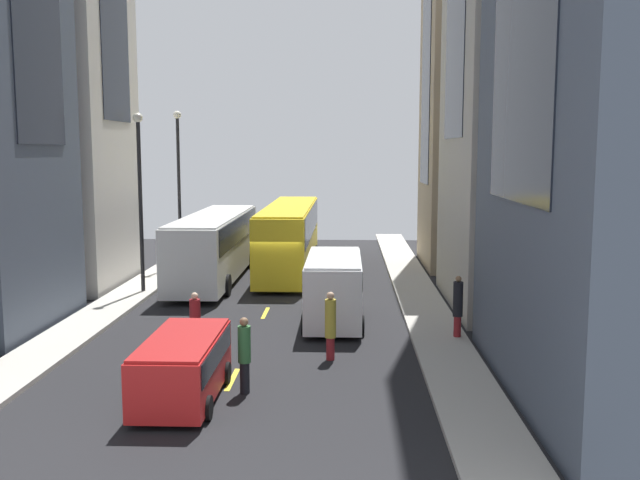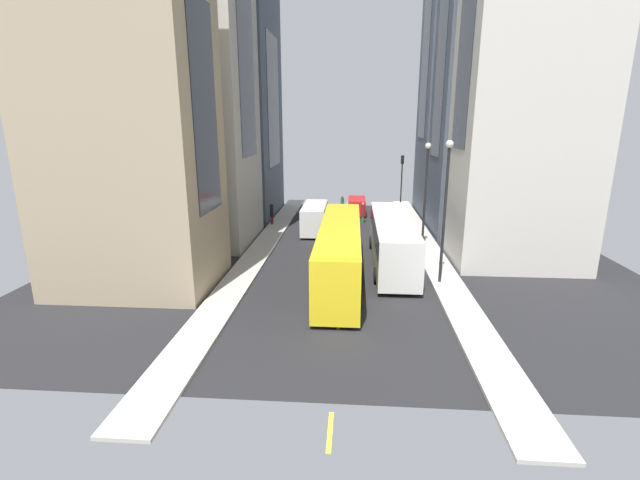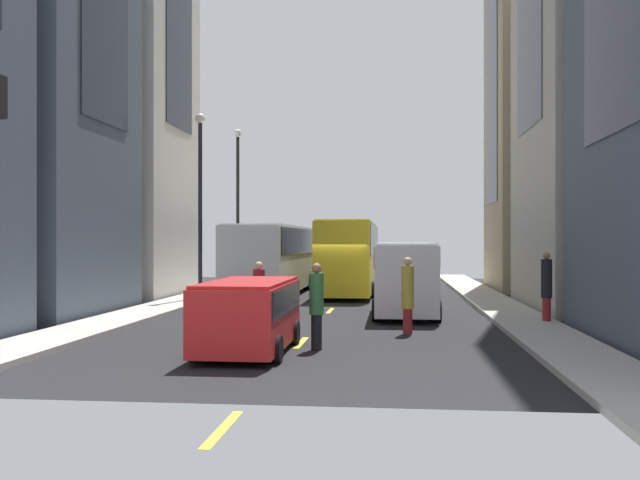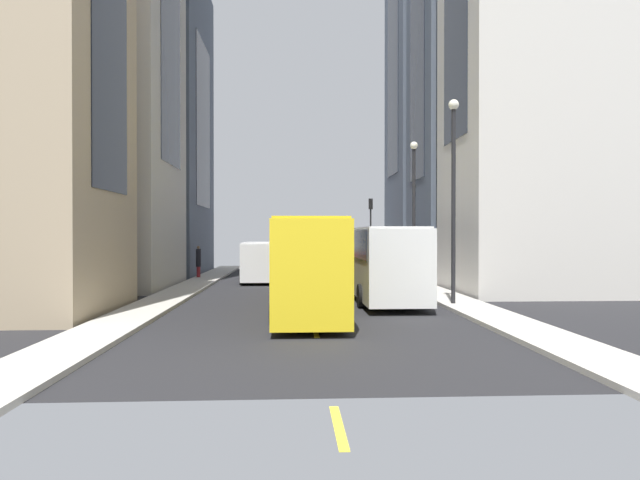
# 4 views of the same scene
# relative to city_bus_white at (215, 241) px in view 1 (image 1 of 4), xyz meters

# --- Properties ---
(ground_plane) EXTENTS (39.03, 39.03, 0.00)m
(ground_plane) POSITION_rel_city_bus_white_xyz_m (3.39, -3.09, -2.01)
(ground_plane) COLOR black
(sidewalk_west) EXTENTS (1.95, 44.00, 0.15)m
(sidewalk_west) POSITION_rel_city_bus_white_xyz_m (-3.14, -3.09, -1.93)
(sidewalk_west) COLOR #B2ADA3
(sidewalk_west) RESTS_ON ground
(sidewalk_east) EXTENTS (1.95, 44.00, 0.15)m
(sidewalk_east) POSITION_rel_city_bus_white_xyz_m (9.93, -3.09, -1.93)
(sidewalk_east) COLOR #B2ADA3
(sidewalk_east) RESTS_ON ground
(lane_stripe_1) EXTENTS (0.16, 2.00, 0.01)m
(lane_stripe_1) POSITION_rel_city_bus_white_xyz_m (3.39, -15.69, -2.00)
(lane_stripe_1) COLOR yellow
(lane_stripe_1) RESTS_ON ground
(lane_stripe_2) EXTENTS (0.16, 2.00, 0.01)m
(lane_stripe_2) POSITION_rel_city_bus_white_xyz_m (3.39, -7.29, -2.00)
(lane_stripe_2) COLOR yellow
(lane_stripe_2) RESTS_ON ground
(lane_stripe_3) EXTENTS (0.16, 2.00, 0.01)m
(lane_stripe_3) POSITION_rel_city_bus_white_xyz_m (3.39, 1.11, -2.00)
(lane_stripe_3) COLOR yellow
(lane_stripe_3) RESTS_ON ground
(lane_stripe_4) EXTENTS (0.16, 2.00, 0.01)m
(lane_stripe_4) POSITION_rel_city_bus_white_xyz_m (3.39, 9.51, -2.00)
(lane_stripe_4) COLOR yellow
(lane_stripe_4) RESTS_ON ground
(lane_stripe_5) EXTENTS (0.16, 2.00, 0.01)m
(lane_stripe_5) POSITION_rel_city_bus_white_xyz_m (3.39, 17.91, -2.00)
(lane_stripe_5) COLOR yellow
(lane_stripe_5) RESTS_ON ground
(building_east_2) EXTENTS (9.20, 7.23, 20.90)m
(building_east_2) POSITION_rel_city_bus_white_xyz_m (15.66, 5.11, 8.44)
(building_east_2) COLOR tan
(building_east_2) RESTS_ON ground
(city_bus_white) EXTENTS (2.80, 12.77, 3.35)m
(city_bus_white) POSITION_rel_city_bus_white_xyz_m (0.00, 0.00, 0.00)
(city_bus_white) COLOR silver
(city_bus_white) RESTS_ON ground
(streetcar_yellow) EXTENTS (2.70, 14.72, 3.59)m
(streetcar_yellow) POSITION_rel_city_bus_white_xyz_m (3.55, 3.36, 0.12)
(streetcar_yellow) COLOR yellow
(streetcar_yellow) RESTS_ON ground
(delivery_van_white) EXTENTS (2.25, 5.74, 2.58)m
(delivery_van_white) POSITION_rel_city_bus_white_xyz_m (6.20, -8.79, -0.50)
(delivery_van_white) COLOR white
(delivery_van_white) RESTS_ON ground
(car_red_0) EXTENTS (2.02, 4.46, 1.71)m
(car_red_0) POSITION_rel_city_bus_white_xyz_m (2.37, -17.39, -1.00)
(car_red_0) COLOR red
(car_red_0) RESTS_ON ground
(pedestrian_crossing_mid) EXTENTS (0.35, 0.35, 2.19)m
(pedestrian_crossing_mid) POSITION_rel_city_bus_white_xyz_m (6.18, -13.62, -0.85)
(pedestrian_crossing_mid) COLOR maroon
(pedestrian_crossing_mid) RESTS_ON ground
(pedestrian_crossing_near) EXTENTS (0.34, 0.34, 2.14)m
(pedestrian_crossing_near) POSITION_rel_city_bus_white_xyz_m (10.54, -11.21, -0.73)
(pedestrian_crossing_near) COLOR maroon
(pedestrian_crossing_near) RESTS_ON ground
(pedestrian_waiting_curb) EXTENTS (0.35, 0.35, 2.04)m
(pedestrian_waiting_curb) POSITION_rel_city_bus_white_xyz_m (1.78, -13.12, -0.93)
(pedestrian_waiting_curb) COLOR #336B38
(pedestrian_waiting_curb) RESTS_ON ground
(pedestrian_walking_far) EXTENTS (0.35, 0.35, 2.11)m
(pedestrian_walking_far) POSITION_rel_city_bus_white_xyz_m (3.92, -16.80, -0.88)
(pedestrian_walking_far) COLOR black
(pedestrian_walking_far) RESTS_ON ground
(streetlamp_near) EXTENTS (0.44, 0.44, 8.58)m
(streetlamp_near) POSITION_rel_city_bus_white_xyz_m (-2.67, 3.80, 3.27)
(streetlamp_near) COLOR black
(streetlamp_near) RESTS_ON ground
(streetlamp_far) EXTENTS (0.44, 0.44, 8.10)m
(streetlamp_far) POSITION_rel_city_bus_white_xyz_m (-2.67, -3.67, 3.01)
(streetlamp_far) COLOR black
(streetlamp_far) RESTS_ON ground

